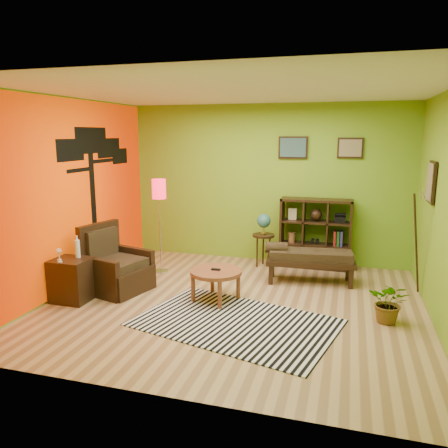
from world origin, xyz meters
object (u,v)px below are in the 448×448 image
(floor_lamp, at_px, (159,197))
(potted_plant, at_px, (389,307))
(globe_table, at_px, (264,227))
(side_cabinet, at_px, (72,279))
(armchair, at_px, (115,270))
(coffee_table, at_px, (216,274))
(bench, at_px, (308,258))
(cube_shelf, at_px, (316,233))

(floor_lamp, xyz_separation_m, potted_plant, (3.51, -1.08, -1.06))
(globe_table, height_order, potted_plant, globe_table)
(side_cabinet, relative_size, floor_lamp, 0.58)
(side_cabinet, relative_size, globe_table, 0.98)
(armchair, relative_size, potted_plant, 1.87)
(coffee_table, distance_m, side_cabinet, 1.99)
(armchair, relative_size, bench, 0.70)
(side_cabinet, bearing_deg, floor_lamp, 66.50)
(armchair, bearing_deg, bench, 22.47)
(coffee_table, distance_m, bench, 1.61)
(side_cabinet, xyz_separation_m, bench, (3.07, 1.67, 0.10))
(floor_lamp, distance_m, globe_table, 1.86)
(coffee_table, xyz_separation_m, potted_plant, (2.26, -0.11, -0.17))
(cube_shelf, bearing_deg, coffee_table, -121.31)
(coffee_table, bearing_deg, floor_lamp, 142.53)
(floor_lamp, bearing_deg, bench, 3.82)
(coffee_table, xyz_separation_m, bench, (1.15, 1.13, 0.02))
(potted_plant, bearing_deg, bench, 131.79)
(armchair, relative_size, side_cabinet, 1.08)
(bench, bearing_deg, side_cabinet, -151.38)
(globe_table, distance_m, potted_plant, 2.75)
(coffee_table, xyz_separation_m, side_cabinet, (-1.92, -0.55, -0.08))
(armchair, bearing_deg, globe_table, 43.23)
(globe_table, height_order, bench, globe_table)
(armchair, distance_m, floor_lamp, 1.40)
(coffee_table, distance_m, globe_table, 1.83)
(cube_shelf, distance_m, potted_plant, 2.37)
(potted_plant, bearing_deg, side_cabinet, -174.05)
(armchair, height_order, floor_lamp, floor_lamp)
(bench, distance_m, potted_plant, 1.67)
(side_cabinet, height_order, floor_lamp, floor_lamp)
(cube_shelf, xyz_separation_m, bench, (-0.05, -0.84, -0.20))
(coffee_table, relative_size, globe_table, 0.77)
(coffee_table, distance_m, armchair, 1.57)
(side_cabinet, distance_m, potted_plant, 4.19)
(armchair, relative_size, globe_table, 1.06)
(cube_shelf, xyz_separation_m, potted_plant, (1.06, -2.08, -0.39))
(armchair, xyz_separation_m, potted_plant, (3.82, -0.11, -0.09))
(floor_lamp, distance_m, potted_plant, 3.83)
(coffee_table, distance_m, floor_lamp, 1.82)
(cube_shelf, height_order, potted_plant, cube_shelf)
(side_cabinet, bearing_deg, armchair, 57.56)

